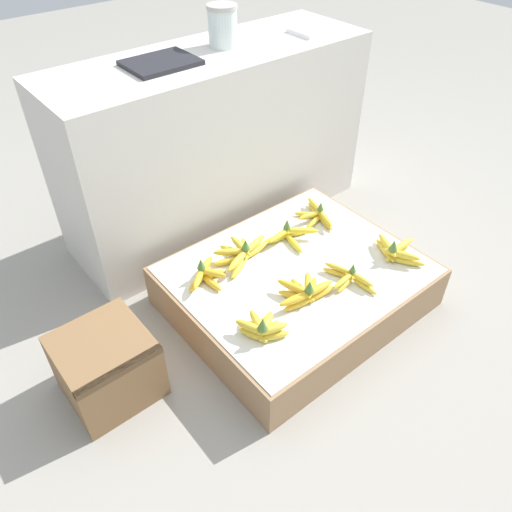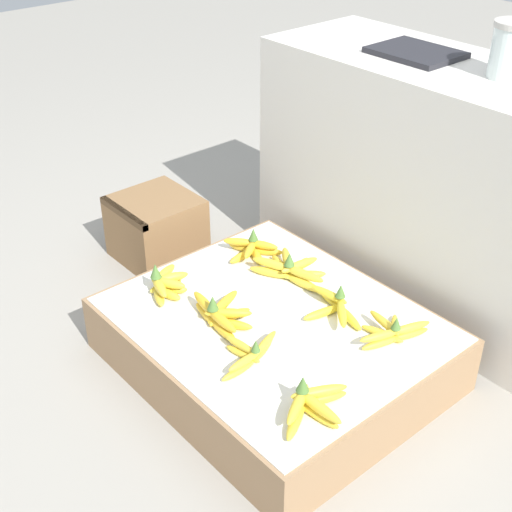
{
  "view_description": "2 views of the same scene",
  "coord_description": "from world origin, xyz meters",
  "px_view_note": "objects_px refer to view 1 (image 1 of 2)",
  "views": [
    {
      "loc": [
        -1.05,
        -1.04,
        1.51
      ],
      "look_at": [
        -0.14,
        0.09,
        0.27
      ],
      "focal_mm": 35.0,
      "sensor_mm": 36.0,
      "label": 1
    },
    {
      "loc": [
        1.27,
        -1.16,
        1.49
      ],
      "look_at": [
        -0.09,
        0.01,
        0.36
      ],
      "focal_mm": 50.0,
      "sensor_mm": 36.0,
      "label": 2
    }
  ],
  "objects_px": {
    "banana_bunch_front_midleft": "(305,292)",
    "banana_bunch_middle_right": "(317,215)",
    "banana_bunch_middle_left": "(206,274)",
    "glass_jar": "(223,26)",
    "banana_bunch_middle_midright": "(290,235)",
    "foam_tray_white": "(319,28)",
    "banana_bunch_front_left": "(263,329)",
    "banana_bunch_front_midright": "(349,278)",
    "banana_bunch_front_right": "(396,251)",
    "wooden_crate": "(107,366)",
    "banana_bunch_middle_midleft": "(241,253)"
  },
  "relations": [
    {
      "from": "banana_bunch_front_midleft",
      "to": "banana_bunch_middle_midright",
      "type": "distance_m",
      "value": 0.35
    },
    {
      "from": "wooden_crate",
      "to": "banana_bunch_front_midleft",
      "type": "distance_m",
      "value": 0.74
    },
    {
      "from": "banana_bunch_front_midleft",
      "to": "banana_bunch_middle_midleft",
      "type": "relative_size",
      "value": 0.93
    },
    {
      "from": "banana_bunch_front_right",
      "to": "banana_bunch_middle_left",
      "type": "distance_m",
      "value": 0.77
    },
    {
      "from": "wooden_crate",
      "to": "banana_bunch_middle_right",
      "type": "distance_m",
      "value": 1.09
    },
    {
      "from": "banana_bunch_middle_left",
      "to": "glass_jar",
      "type": "height_order",
      "value": "glass_jar"
    },
    {
      "from": "banana_bunch_middle_left",
      "to": "banana_bunch_middle_midleft",
      "type": "height_order",
      "value": "banana_bunch_middle_midleft"
    },
    {
      "from": "banana_bunch_front_right",
      "to": "banana_bunch_middle_left",
      "type": "xyz_separation_m",
      "value": [
        -0.67,
        0.37,
        -0.0
      ]
    },
    {
      "from": "banana_bunch_front_midleft",
      "to": "banana_bunch_middle_right",
      "type": "relative_size",
      "value": 1.08
    },
    {
      "from": "glass_jar",
      "to": "wooden_crate",
      "type": "bearing_deg",
      "value": -147.62
    },
    {
      "from": "banana_bunch_front_midright",
      "to": "banana_bunch_middle_left",
      "type": "relative_size",
      "value": 1.25
    },
    {
      "from": "banana_bunch_middle_midleft",
      "to": "banana_bunch_middle_midright",
      "type": "xyz_separation_m",
      "value": [
        0.23,
        -0.03,
        -0.0
      ]
    },
    {
      "from": "banana_bunch_middle_left",
      "to": "banana_bunch_middle_midleft",
      "type": "xyz_separation_m",
      "value": [
        0.18,
        0.01,
        0.0
      ]
    },
    {
      "from": "banana_bunch_front_left",
      "to": "banana_bunch_middle_midright",
      "type": "height_order",
      "value": "banana_bunch_front_left"
    },
    {
      "from": "wooden_crate",
      "to": "banana_bunch_middle_left",
      "type": "relative_size",
      "value": 1.58
    },
    {
      "from": "glass_jar",
      "to": "banana_bunch_middle_midright",
      "type": "bearing_deg",
      "value": -99.87
    },
    {
      "from": "banana_bunch_front_midleft",
      "to": "banana_bunch_middle_right",
      "type": "distance_m",
      "value": 0.5
    },
    {
      "from": "banana_bunch_front_right",
      "to": "wooden_crate",
      "type": "bearing_deg",
      "value": 165.66
    },
    {
      "from": "glass_jar",
      "to": "banana_bunch_middle_left",
      "type": "bearing_deg",
      "value": -133.5
    },
    {
      "from": "wooden_crate",
      "to": "banana_bunch_middle_midleft",
      "type": "distance_m",
      "value": 0.67
    },
    {
      "from": "banana_bunch_front_left",
      "to": "banana_bunch_front_midright",
      "type": "relative_size",
      "value": 0.68
    },
    {
      "from": "banana_bunch_front_right",
      "to": "glass_jar",
      "type": "xyz_separation_m",
      "value": [
        -0.16,
        0.92,
        0.68
      ]
    },
    {
      "from": "banana_bunch_front_midright",
      "to": "banana_bunch_middle_midleft",
      "type": "height_order",
      "value": "banana_bunch_middle_midleft"
    },
    {
      "from": "foam_tray_white",
      "to": "banana_bunch_front_midright",
      "type": "bearing_deg",
      "value": -124.99
    },
    {
      "from": "banana_bunch_front_right",
      "to": "banana_bunch_middle_right",
      "type": "relative_size",
      "value": 1.07
    },
    {
      "from": "banana_bunch_middle_midright",
      "to": "banana_bunch_middle_right",
      "type": "xyz_separation_m",
      "value": [
        0.19,
        0.04,
        -0.0
      ]
    },
    {
      "from": "banana_bunch_middle_left",
      "to": "glass_jar",
      "type": "xyz_separation_m",
      "value": [
        0.51,
        0.54,
        0.69
      ]
    },
    {
      "from": "banana_bunch_middle_midleft",
      "to": "glass_jar",
      "type": "xyz_separation_m",
      "value": [
        0.33,
        0.53,
        0.69
      ]
    },
    {
      "from": "foam_tray_white",
      "to": "banana_bunch_front_right",
      "type": "bearing_deg",
      "value": -110.35
    },
    {
      "from": "banana_bunch_middle_midleft",
      "to": "glass_jar",
      "type": "relative_size",
      "value": 1.64
    },
    {
      "from": "banana_bunch_middle_midright",
      "to": "foam_tray_white",
      "type": "distance_m",
      "value": 0.96
    },
    {
      "from": "banana_bunch_front_midright",
      "to": "banana_bunch_middle_midright",
      "type": "relative_size",
      "value": 0.97
    },
    {
      "from": "banana_bunch_front_midleft",
      "to": "glass_jar",
      "type": "relative_size",
      "value": 1.52
    },
    {
      "from": "wooden_crate",
      "to": "glass_jar",
      "type": "relative_size",
      "value": 1.83
    },
    {
      "from": "banana_bunch_middle_midright",
      "to": "banana_bunch_front_right",
      "type": "bearing_deg",
      "value": -54.0
    },
    {
      "from": "banana_bunch_front_right",
      "to": "banana_bunch_middle_midleft",
      "type": "xyz_separation_m",
      "value": [
        -0.49,
        0.39,
        -0.0
      ]
    },
    {
      "from": "banana_bunch_front_right",
      "to": "foam_tray_white",
      "type": "relative_size",
      "value": 0.94
    },
    {
      "from": "banana_bunch_front_right",
      "to": "banana_bunch_middle_left",
      "type": "height_order",
      "value": "banana_bunch_front_right"
    },
    {
      "from": "banana_bunch_front_midleft",
      "to": "banana_bunch_front_midright",
      "type": "height_order",
      "value": "banana_bunch_front_midleft"
    },
    {
      "from": "foam_tray_white",
      "to": "wooden_crate",
      "type": "bearing_deg",
      "value": -159.87
    },
    {
      "from": "banana_bunch_front_right",
      "to": "banana_bunch_middle_midright",
      "type": "distance_m",
      "value": 0.44
    },
    {
      "from": "banana_bunch_front_midright",
      "to": "glass_jar",
      "type": "height_order",
      "value": "glass_jar"
    },
    {
      "from": "banana_bunch_middle_left",
      "to": "glass_jar",
      "type": "distance_m",
      "value": 1.01
    },
    {
      "from": "wooden_crate",
      "to": "banana_bunch_front_midright",
      "type": "height_order",
      "value": "banana_bunch_front_midright"
    },
    {
      "from": "banana_bunch_front_right",
      "to": "glass_jar",
      "type": "relative_size",
      "value": 1.49
    },
    {
      "from": "banana_bunch_middle_left",
      "to": "banana_bunch_middle_midright",
      "type": "height_order",
      "value": "banana_bunch_middle_left"
    },
    {
      "from": "banana_bunch_middle_left",
      "to": "foam_tray_white",
      "type": "xyz_separation_m",
      "value": [
        0.98,
        0.45,
        0.62
      ]
    },
    {
      "from": "foam_tray_white",
      "to": "banana_bunch_middle_left",
      "type": "bearing_deg",
      "value": -155.38
    },
    {
      "from": "banana_bunch_front_midleft",
      "to": "banana_bunch_front_midright",
      "type": "distance_m",
      "value": 0.19
    },
    {
      "from": "banana_bunch_middle_midright",
      "to": "banana_bunch_middle_right",
      "type": "bearing_deg",
      "value": 10.99
    }
  ]
}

